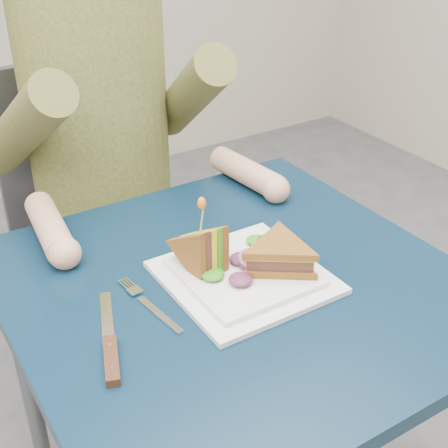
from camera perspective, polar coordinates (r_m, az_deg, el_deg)
table at (r=1.13m, az=1.09°, el=-8.51°), size 0.75×0.75×0.73m
chair at (r=1.71m, az=-11.65°, el=1.09°), size 0.42×0.40×0.93m
diner at (r=1.47m, az=-11.50°, el=12.10°), size 0.54×0.59×0.74m
plate at (r=1.08m, az=1.87°, el=-4.72°), size 0.26×0.26×0.02m
sandwich_flat at (r=1.07m, az=5.10°, el=-2.86°), size 0.20×0.20×0.05m
sandwich_upright at (r=1.06m, az=-1.96°, el=-2.46°), size 0.08×0.13×0.13m
fork at (r=1.03m, az=-6.72°, el=-7.45°), size 0.03×0.18×0.01m
knife at (r=0.95m, az=-10.33°, el=-11.41°), size 0.09×0.21×0.02m
toothpick at (r=1.03m, az=-2.02°, el=0.54°), size 0.01×0.01×0.06m
toothpick_frill at (r=1.01m, az=-2.05°, el=1.91°), size 0.01×0.01×0.02m
lettuce_spill at (r=1.08m, az=1.81°, el=-3.46°), size 0.15×0.13×0.02m
onion_ring at (r=1.07m, az=2.41°, el=-3.20°), size 0.04×0.04×0.02m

